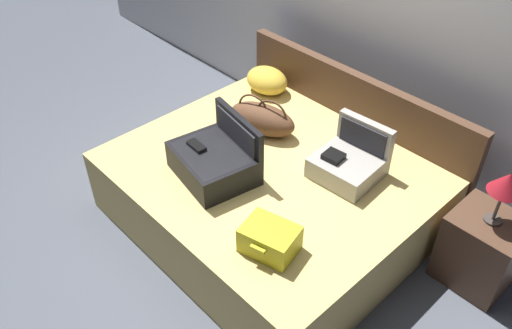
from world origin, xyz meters
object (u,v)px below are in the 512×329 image
(nightstand, at_px, (481,249))
(table_lamp, at_px, (507,184))
(hard_case_medium, at_px, (349,162))
(hard_case_small, at_px, (270,239))
(duffel_bag, at_px, (262,118))
(pillow_near_headboard, at_px, (267,80))
(hard_case_large, at_px, (215,160))
(bed, at_px, (269,195))

(nightstand, relative_size, table_lamp, 1.40)
(hard_case_medium, height_order, hard_case_small, hard_case_medium)
(duffel_bag, xyz_separation_m, nightstand, (1.65, 0.35, -0.36))
(hard_case_medium, distance_m, table_lamp, 0.96)
(duffel_bag, xyz_separation_m, table_lamp, (1.65, 0.35, 0.20))
(table_lamp, bearing_deg, pillow_near_headboard, 177.93)
(hard_case_medium, xyz_separation_m, pillow_near_headboard, (-1.15, 0.35, -0.00))
(hard_case_large, height_order, hard_case_medium, hard_case_large)
(hard_case_small, bearing_deg, hard_case_large, 149.43)
(nightstand, distance_m, table_lamp, 0.55)
(hard_case_small, height_order, nightstand, hard_case_small)
(hard_case_small, relative_size, pillow_near_headboard, 0.96)
(hard_case_large, relative_size, nightstand, 1.16)
(bed, distance_m, table_lamp, 1.55)
(hard_case_medium, bearing_deg, table_lamp, 12.97)
(hard_case_small, relative_size, table_lamp, 0.96)
(hard_case_medium, bearing_deg, duffel_bag, -178.33)
(hard_case_large, bearing_deg, bed, 67.19)
(pillow_near_headboard, bearing_deg, table_lamp, -2.07)
(hard_case_large, height_order, nightstand, hard_case_large)
(hard_case_small, relative_size, nightstand, 0.69)
(hard_case_large, distance_m, hard_case_small, 0.76)
(hard_case_medium, xyz_separation_m, table_lamp, (0.90, 0.28, 0.21))
(hard_case_medium, relative_size, table_lamp, 1.18)
(hard_case_large, bearing_deg, hard_case_medium, 56.79)
(hard_case_medium, relative_size, duffel_bag, 0.77)
(pillow_near_headboard, distance_m, nightstand, 2.07)
(hard_case_medium, distance_m, pillow_near_headboard, 1.20)
(hard_case_medium, bearing_deg, nightstand, 12.97)
(bed, distance_m, nightstand, 1.44)
(duffel_bag, height_order, nightstand, duffel_bag)
(hard_case_medium, xyz_separation_m, hard_case_small, (0.12, -0.86, -0.02))
(bed, xyz_separation_m, table_lamp, (1.31, 0.61, 0.56))
(bed, height_order, pillow_near_headboard, pillow_near_headboard)
(duffel_bag, bearing_deg, pillow_near_headboard, 132.39)
(pillow_near_headboard, bearing_deg, hard_case_medium, -17.00)
(pillow_near_headboard, bearing_deg, bed, -43.05)
(bed, xyz_separation_m, hard_case_medium, (0.41, 0.34, 0.36))
(nightstand, bearing_deg, pillow_near_headboard, 177.93)
(hard_case_large, relative_size, hard_case_medium, 1.38)
(hard_case_large, bearing_deg, pillow_near_headboard, 127.92)
(bed, xyz_separation_m, duffel_bag, (-0.35, 0.26, 0.37))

